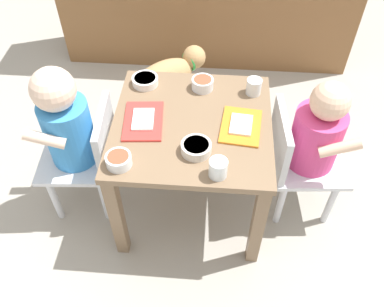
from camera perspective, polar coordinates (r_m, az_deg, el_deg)
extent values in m
plane|color=#9E998E|center=(1.80, 0.00, -6.49)|extent=(7.00, 7.00, 0.00)
cube|color=#7A6047|center=(1.46, 0.00, 3.99)|extent=(0.56, 0.56, 0.03)
cube|color=#7A6047|center=(1.51, -10.40, -8.65)|extent=(0.04, 0.04, 0.44)
cube|color=#7A6047|center=(1.49, 9.09, -9.93)|extent=(0.04, 0.04, 0.44)
cube|color=#7A6047|center=(1.83, -7.30, 4.57)|extent=(0.04, 0.04, 0.44)
cube|color=#7A6047|center=(1.81, 8.62, 3.71)|extent=(0.04, 0.04, 0.44)
cube|color=silver|center=(1.67, -15.67, -0.51)|extent=(0.30, 0.30, 0.02)
cube|color=silver|center=(1.56, -12.02, 2.34)|extent=(0.04, 0.27, 0.22)
cylinder|color=#388CD8|center=(1.57, -16.69, 2.86)|extent=(0.18, 0.18, 0.26)
sphere|color=beige|center=(1.45, -18.78, 8.44)|extent=(0.15, 0.15, 0.15)
cylinder|color=silver|center=(1.86, -17.20, -0.94)|extent=(0.03, 0.03, 0.25)
cylinder|color=silver|center=(1.74, -18.58, -5.89)|extent=(0.03, 0.03, 0.25)
cylinder|color=silver|center=(1.81, -11.16, -1.02)|extent=(0.03, 0.03, 0.25)
cylinder|color=silver|center=(1.69, -12.12, -6.14)|extent=(0.03, 0.03, 0.25)
cylinder|color=beige|center=(1.62, -18.14, 6.98)|extent=(0.15, 0.05, 0.09)
cylinder|color=beige|center=(1.48, -19.83, 1.91)|extent=(0.15, 0.05, 0.09)
cube|color=silver|center=(1.66, 15.84, -1.04)|extent=(0.30, 0.30, 0.02)
cube|color=silver|center=(1.54, 12.16, 1.82)|extent=(0.05, 0.27, 0.22)
cylinder|color=#D83F7F|center=(1.57, 16.78, 2.01)|extent=(0.18, 0.18, 0.24)
sphere|color=beige|center=(1.46, 18.69, 6.93)|extent=(0.14, 0.14, 0.14)
cylinder|color=silver|center=(1.73, 18.74, -6.46)|extent=(0.03, 0.03, 0.25)
cylinder|color=silver|center=(1.85, 17.39, -1.44)|extent=(0.03, 0.03, 0.25)
cylinder|color=silver|center=(1.68, 12.22, -6.68)|extent=(0.03, 0.03, 0.25)
cylinder|color=silver|center=(1.80, 11.31, -1.49)|extent=(0.03, 0.03, 0.25)
cylinder|color=beige|center=(1.48, 19.86, 0.73)|extent=(0.15, 0.05, 0.09)
cylinder|color=beige|center=(1.62, 18.20, 6.05)|extent=(0.15, 0.05, 0.09)
ellipsoid|color=tan|center=(2.05, -4.10, 10.28)|extent=(0.36, 0.35, 0.18)
sphere|color=tan|center=(2.12, 0.30, 13.27)|extent=(0.12, 0.12, 0.12)
sphere|color=black|center=(2.14, 1.19, 13.55)|extent=(0.05, 0.05, 0.05)
torus|color=green|center=(2.11, -0.43, 12.65)|extent=(0.09, 0.09, 0.10)
sphere|color=tan|center=(1.97, -8.14, 9.23)|extent=(0.05, 0.05, 0.05)
cylinder|color=tan|center=(2.16, -1.11, 7.59)|extent=(0.04, 0.04, 0.14)
cylinder|color=tan|center=(2.22, -2.54, 8.78)|extent=(0.04, 0.04, 0.14)
cylinder|color=tan|center=(2.08, -5.33, 5.47)|extent=(0.04, 0.04, 0.14)
cylinder|color=tan|center=(2.14, -6.70, 6.75)|extent=(0.04, 0.04, 0.14)
cube|color=red|center=(1.46, -6.79, 4.53)|extent=(0.15, 0.21, 0.01)
cube|color=white|center=(1.45, -6.82, 4.76)|extent=(0.08, 0.12, 0.01)
cube|color=orange|center=(1.44, 6.82, 3.81)|extent=(0.15, 0.20, 0.01)
cube|color=white|center=(1.43, 6.85, 4.04)|extent=(0.08, 0.11, 0.01)
cylinder|color=white|center=(1.27, 3.66, -2.05)|extent=(0.06, 0.06, 0.06)
cylinder|color=silver|center=(1.27, 3.63, -2.38)|extent=(0.05, 0.05, 0.04)
cylinder|color=white|center=(1.57, 8.60, 9.19)|extent=(0.06, 0.06, 0.06)
cylinder|color=silver|center=(1.58, 8.55, 8.81)|extent=(0.05, 0.05, 0.03)
cylinder|color=white|center=(1.58, 1.48, 9.68)|extent=(0.08, 0.08, 0.04)
cylinder|color=#D84C33|center=(1.57, 1.49, 10.19)|extent=(0.07, 0.07, 0.01)
cylinder|color=silver|center=(1.34, 0.59, 0.81)|extent=(0.10, 0.10, 0.03)
cylinder|color=gold|center=(1.33, 0.59, 1.22)|extent=(0.08, 0.08, 0.01)
cylinder|color=white|center=(1.61, -6.53, 10.04)|extent=(0.10, 0.10, 0.03)
cylinder|color=gold|center=(1.61, -6.57, 10.37)|extent=(0.08, 0.08, 0.01)
cylinder|color=white|center=(1.32, -10.16, -0.94)|extent=(0.08, 0.08, 0.04)
cylinder|color=#D84C33|center=(1.31, -10.25, -0.46)|extent=(0.07, 0.07, 0.01)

